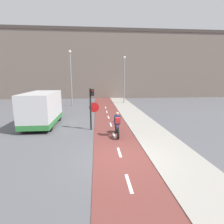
% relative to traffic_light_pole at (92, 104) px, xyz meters
% --- Properties ---
extents(ground_plane, '(120.00, 120.00, 0.00)m').
position_rel_traffic_light_pole_xyz_m(ground_plane, '(1.37, -4.38, -1.76)').
color(ground_plane, '#5B5B60').
extents(bike_lane, '(2.49, 60.00, 0.02)m').
position_rel_traffic_light_pole_xyz_m(bike_lane, '(1.37, -4.38, -1.75)').
color(bike_lane, brown).
rests_on(bike_lane, ground_plane).
extents(sidewalk_strip, '(2.40, 60.00, 0.05)m').
position_rel_traffic_light_pole_xyz_m(sidewalk_strip, '(3.81, -4.38, -1.74)').
color(sidewalk_strip, '#A8A399').
rests_on(sidewalk_strip, ground_plane).
extents(building_row_background, '(60.00, 5.20, 11.24)m').
position_rel_traffic_light_pole_xyz_m(building_row_background, '(1.37, 20.35, 3.86)').
color(building_row_background, slate).
rests_on(building_row_background, ground_plane).
extents(traffic_light_pole, '(0.67, 0.25, 2.83)m').
position_rel_traffic_light_pole_xyz_m(traffic_light_pole, '(0.00, 0.00, 0.00)').
color(traffic_light_pole, black).
rests_on(traffic_light_pole, ground_plane).
extents(street_lamp_far, '(0.36, 0.36, 6.67)m').
position_rel_traffic_light_pole_xyz_m(street_lamp_far, '(-2.73, 10.31, 2.32)').
color(street_lamp_far, gray).
rests_on(street_lamp_far, ground_plane).
extents(street_lamp_sidewalk, '(0.36, 0.36, 6.24)m').
position_rel_traffic_light_pole_xyz_m(street_lamp_sidewalk, '(4.05, 11.88, 2.09)').
color(street_lamp_sidewalk, gray).
rests_on(street_lamp_sidewalk, ground_plane).
extents(cyclist_near, '(0.46, 1.80, 1.52)m').
position_rel_traffic_light_pole_xyz_m(cyclist_near, '(1.54, -1.49, -1.05)').
color(cyclist_near, black).
rests_on(cyclist_near, ground_plane).
extents(van, '(2.03, 4.41, 2.46)m').
position_rel_traffic_light_pole_xyz_m(van, '(-3.70, 1.37, -0.55)').
color(van, silver).
rests_on(van, ground_plane).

